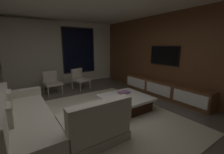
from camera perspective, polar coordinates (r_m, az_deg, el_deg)
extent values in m
plane|color=#564C44|center=(3.57, -9.46, -16.12)|extent=(9.20, 9.20, 0.00)
cube|color=silver|center=(6.67, -23.38, 8.31)|extent=(6.60, 0.12, 2.70)
cube|color=black|center=(6.97, -12.68, 9.94)|extent=(1.52, 0.02, 2.02)
cube|color=black|center=(6.96, -12.63, 9.94)|extent=(1.40, 0.03, 1.90)
cube|color=#BCB5A3|center=(6.41, -27.87, 7.34)|extent=(2.10, 0.12, 2.60)
cube|color=brown|center=(5.21, 22.39, 7.60)|extent=(0.12, 7.80, 2.70)
cube|color=beige|center=(3.63, -3.57, -15.36)|extent=(3.20, 3.80, 0.01)
cube|color=#A49C8C|center=(3.42, -29.91, -17.28)|extent=(0.90, 2.50, 0.18)
cube|color=beige|center=(3.33, -30.30, -14.10)|extent=(0.86, 2.42, 0.24)
cube|color=beige|center=(3.22, -37.19, -9.65)|extent=(0.20, 2.50, 0.40)
cube|color=beige|center=(4.34, -31.76, -5.37)|extent=(0.90, 0.20, 0.18)
cube|color=#A49C8C|center=(2.94, -7.71, -20.73)|extent=(1.10, 0.90, 0.18)
cube|color=beige|center=(2.83, -7.84, -17.15)|extent=(1.07, 0.86, 0.24)
cube|color=beige|center=(2.41, -4.23, -14.00)|extent=(1.10, 0.20, 0.40)
cube|color=beige|center=(3.75, -34.92, -7.19)|extent=(0.10, 0.36, 0.36)
cube|color=#B2A893|center=(2.95, -34.97, -12.08)|extent=(0.10, 0.36, 0.36)
cube|color=black|center=(4.02, 5.18, -10.26)|extent=(1.00, 1.00, 0.30)
cube|color=white|center=(3.96, 5.23, -7.85)|extent=(1.16, 1.16, 0.06)
cube|color=#C87082|center=(4.14, 4.55, -6.31)|extent=(0.28, 0.16, 0.02)
cube|color=#7F547E|center=(4.15, 4.62, -5.85)|extent=(0.30, 0.22, 0.03)
cylinder|color=#B2ADA0|center=(5.90, -8.48, -2.73)|extent=(0.04, 0.04, 0.36)
cylinder|color=#B2ADA0|center=(5.60, -12.11, -3.68)|extent=(0.04, 0.04, 0.36)
cylinder|color=#B2ADA0|center=(6.27, -11.55, -1.96)|extent=(0.04, 0.04, 0.36)
cylinder|color=#B2ADA0|center=(5.99, -15.11, -2.80)|extent=(0.04, 0.04, 0.36)
cube|color=beige|center=(5.89, -11.89, -1.08)|extent=(0.68, 0.69, 0.08)
cube|color=beige|center=(6.03, -13.42, 1.38)|extent=(0.49, 0.21, 0.38)
cylinder|color=#B2ADA0|center=(5.51, -18.63, -4.31)|extent=(0.04, 0.04, 0.36)
cylinder|color=#B2ADA0|center=(5.36, -23.37, -5.15)|extent=(0.04, 0.04, 0.36)
cylinder|color=#B2ADA0|center=(5.96, -20.49, -3.23)|extent=(0.04, 0.04, 0.36)
cylinder|color=#B2ADA0|center=(5.82, -24.90, -3.96)|extent=(0.04, 0.04, 0.36)
cube|color=beige|center=(5.61, -22.00, -2.37)|extent=(0.60, 0.62, 0.08)
cube|color=beige|center=(5.79, -22.97, 0.30)|extent=(0.49, 0.14, 0.38)
cube|color=brown|center=(5.23, 18.81, -4.30)|extent=(0.44, 3.10, 0.52)
cube|color=white|center=(4.50, 27.68, -7.33)|extent=(0.02, 0.93, 0.33)
cube|color=white|center=(5.04, 17.22, -4.48)|extent=(0.02, 0.93, 0.33)
cube|color=white|center=(5.72, 9.07, -2.13)|extent=(0.02, 0.93, 0.33)
cube|color=black|center=(4.80, 26.54, -8.17)|extent=(0.33, 0.68, 0.19)
cube|color=purple|center=(4.69, 29.31, -9.02)|extent=(0.03, 0.04, 0.17)
cube|color=#7B6DD4|center=(4.74, 28.16, -8.89)|extent=(0.03, 0.04, 0.14)
cube|color=#8CA668|center=(4.78, 27.07, -8.51)|extent=(0.03, 0.04, 0.16)
cube|color=#97809B|center=(4.83, 25.98, -8.27)|extent=(0.03, 0.04, 0.15)
cube|color=#5781A0|center=(4.87, 24.93, -7.81)|extent=(0.03, 0.04, 0.17)
cube|color=#54CC46|center=(4.92, 23.89, -7.54)|extent=(0.03, 0.04, 0.17)
cube|color=black|center=(5.27, 19.47, 7.86)|extent=(0.04, 1.08, 0.62)
cube|color=black|center=(5.27, 19.44, 7.86)|extent=(0.05, 1.04, 0.58)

